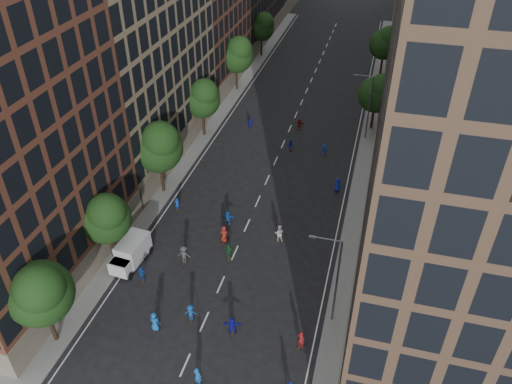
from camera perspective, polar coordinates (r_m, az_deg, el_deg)
ground at (r=67.74m, az=3.03°, el=5.30°), size 240.00×240.00×0.00m
sidewalk_left at (r=76.96m, az=-4.60°, el=9.24°), size 4.00×105.00×0.15m
sidewalk_right at (r=73.23m, az=13.60°, el=6.85°), size 4.00×105.00×0.15m
bldg_left_b at (r=63.02m, az=-15.63°, el=18.63°), size 14.00×26.00×34.00m
bldg_right_a at (r=36.87m, az=24.92°, el=6.16°), size 14.00×30.00×36.00m
bldg_right_b at (r=64.23m, az=21.97°, el=17.26°), size 14.00×28.00×33.00m
tree_left_0 at (r=41.92m, az=-23.48°, el=-10.43°), size 5.20×5.20×8.83m
tree_left_1 at (r=48.01m, az=-16.79°, el=-2.72°), size 4.80×4.80×8.21m
tree_left_2 at (r=56.11m, az=-11.06°, el=5.23°), size 5.60×5.60×9.45m
tree_left_3 at (r=67.72m, az=-6.14°, el=10.69°), size 5.00×5.00×8.58m
tree_left_4 at (r=81.57m, az=-2.16°, el=15.49°), size 5.40×5.40×9.08m
tree_left_5 at (r=96.33m, az=0.72°, el=18.44°), size 4.80×4.80×8.33m
tree_right_a at (r=71.14m, az=13.74°, el=10.97°), size 5.00×5.00×8.39m
tree_right_b at (r=89.71m, az=14.64°, el=16.22°), size 5.20×5.20×8.83m
streetlamp_near at (r=41.25m, az=8.96°, el=-9.57°), size 2.64×0.22×9.06m
streetlamp_far at (r=68.74m, az=12.68°, el=9.81°), size 2.64×0.22×9.06m
cargo_van at (r=50.00m, az=-14.14°, el=-6.74°), size 2.61×4.89×2.52m
skater_0 at (r=43.99m, az=-11.50°, el=-14.34°), size 1.02×0.75×1.92m
skater_1 at (r=40.32m, az=-6.70°, el=-20.21°), size 0.78×0.62×1.87m
skater_3 at (r=44.32m, az=-7.47°, el=-13.54°), size 1.18×0.83×1.66m
skater_4 at (r=48.23m, az=-12.89°, el=-9.15°), size 1.08×0.59×1.75m
skater_5 at (r=43.07m, az=-2.72°, el=-15.04°), size 1.66×0.85×1.71m
skater_6 at (r=51.22m, az=-3.66°, el=-4.87°), size 0.98×0.70×1.89m
skater_7 at (r=42.30m, az=5.16°, el=-16.47°), size 0.75×0.64×1.74m
skater_8 at (r=51.23m, az=2.65°, el=-4.77°), size 1.05×0.88×1.95m
skater_9 at (r=49.31m, az=-8.22°, el=-7.12°), size 1.28×0.76×1.94m
skater_10 at (r=49.26m, az=-3.11°, el=-6.86°), size 1.13×0.61×1.84m
skater_11 at (r=53.45m, az=-3.22°, el=-3.00°), size 1.55×0.54×1.66m
skater_12 at (r=59.10m, az=9.30°, el=0.80°), size 0.95×0.76×1.70m
skater_13 at (r=56.06m, az=-9.00°, el=-1.40°), size 0.66×0.53×1.57m
skater_14 at (r=66.35m, az=3.95°, el=5.32°), size 0.84×0.72×1.50m
skater_15 at (r=65.68m, az=7.79°, el=4.74°), size 1.08×0.73×1.55m
skater_16 at (r=71.16m, az=-0.66°, el=7.76°), size 1.10×0.64×1.77m
skater_17 at (r=71.52m, az=4.96°, el=7.71°), size 1.53×0.61×1.61m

